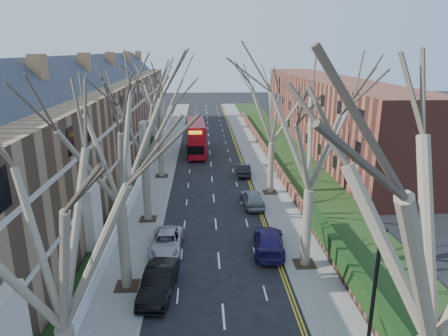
{
  "coord_description": "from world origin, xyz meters",
  "views": [
    {
      "loc": [
        -0.98,
        -15.46,
        13.94
      ],
      "look_at": [
        0.94,
        19.73,
        3.43
      ],
      "focal_mm": 32.0,
      "sensor_mm": 36.0,
      "label": 1
    }
  ],
  "objects": [
    {
      "name": "flats_right",
      "position": [
        17.46,
        43.0,
        4.98
      ],
      "size": [
        13.97,
        54.0,
        10.0
      ],
      "color": "brown",
      "rests_on": "ground"
    },
    {
      "name": "car_left_far",
      "position": [
        -3.7,
        10.62,
        0.66
      ],
      "size": [
        2.27,
        4.79,
        1.32
      ],
      "primitive_type": "imported",
      "rotation": [
        0.0,
        0.0,
        -0.02
      ],
      "color": "#AFAFB4",
      "rests_on": "ground"
    },
    {
      "name": "terrace_left",
      "position": [
        -13.65,
        31.0,
        5.53
      ],
      "size": [
        9.7,
        78.0,
        13.6
      ],
      "color": "olive",
      "rests_on": "ground"
    },
    {
      "name": "tree_left_near",
      "position": [
        -5.7,
        -4.0,
        8.93
      ],
      "size": [
        9.8,
        9.8,
        13.73
      ],
      "color": "#736652",
      "rests_on": "ground"
    },
    {
      "name": "tree_left_far",
      "position": [
        -5.7,
        16.0,
        9.24
      ],
      "size": [
        10.15,
        10.15,
        14.22
      ],
      "color": "#736652",
      "rests_on": "ground"
    },
    {
      "name": "front_wall_left",
      "position": [
        -7.65,
        31.0,
        0.62
      ],
      "size": [
        0.3,
        78.0,
        1.0
      ],
      "color": "white",
      "rests_on": "ground"
    },
    {
      "name": "tree_right_mid",
      "position": [
        5.7,
        8.0,
        9.56
      ],
      "size": [
        10.5,
        10.5,
        14.71
      ],
      "color": "#736652",
      "rests_on": "ground"
    },
    {
      "name": "pavement_left",
      "position": [
        -6.0,
        39.0,
        0.06
      ],
      "size": [
        3.0,
        102.0,
        0.12
      ],
      "primitive_type": "cube",
      "color": "slate",
      "rests_on": "ground"
    },
    {
      "name": "grass_verge_right",
      "position": [
        10.5,
        39.0,
        0.15
      ],
      "size": [
        6.0,
        102.0,
        0.06
      ],
      "color": "#203412",
      "rests_on": "ground"
    },
    {
      "name": "car_right_near",
      "position": [
        3.63,
        10.17,
        0.76
      ],
      "size": [
        2.69,
        5.41,
        1.51
      ],
      "primitive_type": "imported",
      "rotation": [
        0.0,
        0.0,
        3.03
      ],
      "color": "#211855",
      "rests_on": "ground"
    },
    {
      "name": "lamp_post",
      "position": [
        5.0,
        -3.5,
        4.57
      ],
      "size": [
        0.18,
        0.5,
        8.11
      ],
      "color": "black",
      "rests_on": "ground"
    },
    {
      "name": "wall_hedge_right",
      "position": [
        7.7,
        2.0,
        1.12
      ],
      "size": [
        0.7,
        24.0,
        1.8
      ],
      "color": "#523123",
      "rests_on": "ground"
    },
    {
      "name": "pavement_right",
      "position": [
        6.0,
        39.0,
        0.06
      ],
      "size": [
        3.0,
        102.0,
        0.12
      ],
      "primitive_type": "cube",
      "color": "slate",
      "rests_on": "ground"
    },
    {
      "name": "car_right_far",
      "position": [
        3.69,
        28.18,
        0.66
      ],
      "size": [
        1.56,
        4.05,
        1.32
      ],
      "primitive_type": "imported",
      "rotation": [
        0.0,
        0.0,
        3.1
      ],
      "color": "black",
      "rests_on": "ground"
    },
    {
      "name": "double_decker_bus",
      "position": [
        -1.89,
        38.66,
        2.14
      ],
      "size": [
        2.95,
        10.44,
        4.36
      ],
      "rotation": [
        0.0,
        0.0,
        3.18
      ],
      "color": "#A20B17",
      "rests_on": "ground"
    },
    {
      "name": "tree_left_mid",
      "position": [
        -5.7,
        6.0,
        9.56
      ],
      "size": [
        10.5,
        10.5,
        14.71
      ],
      "color": "#736652",
      "rests_on": "ground"
    },
    {
      "name": "tree_right_far",
      "position": [
        5.7,
        22.0,
        9.24
      ],
      "size": [
        10.15,
        10.15,
        14.22
      ],
      "color": "#736652",
      "rests_on": "ground"
    },
    {
      "name": "car_right_mid",
      "position": [
        3.5,
        18.78,
        0.77
      ],
      "size": [
        2.12,
        4.61,
        1.53
      ],
      "primitive_type": "imported",
      "rotation": [
        0.0,
        0.0,
        3.21
      ],
      "color": "gray",
      "rests_on": "ground"
    },
    {
      "name": "tree_left_dist",
      "position": [
        -5.7,
        28.0,
        9.56
      ],
      "size": [
        10.5,
        10.5,
        14.71
      ],
      "color": "#736652",
      "rests_on": "ground"
    },
    {
      "name": "car_left_mid",
      "position": [
        -3.7,
        5.29,
        0.79
      ],
      "size": [
        2.22,
        4.96,
        1.58
      ],
      "primitive_type": "imported",
      "rotation": [
        0.0,
        0.0,
        -0.12
      ],
      "color": "black",
      "rests_on": "ground"
    }
  ]
}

